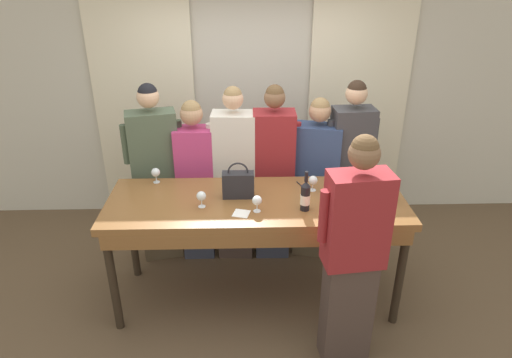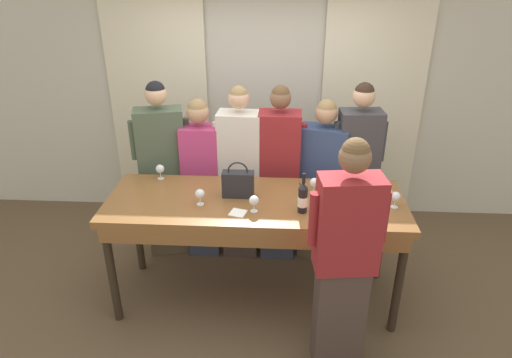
# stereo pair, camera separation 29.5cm
# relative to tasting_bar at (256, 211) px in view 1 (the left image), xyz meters

# --- Properties ---
(ground_plane) EXTENTS (18.00, 18.00, 0.00)m
(ground_plane) POSITION_rel_tasting_bar_xyz_m (0.00, 0.02, -0.92)
(ground_plane) COLOR brown
(wall_back) EXTENTS (12.00, 0.06, 2.80)m
(wall_back) POSITION_rel_tasting_bar_xyz_m (0.00, 1.73, 0.48)
(wall_back) COLOR beige
(wall_back) RESTS_ON ground_plane
(curtain_panel_left) EXTENTS (1.11, 0.03, 2.69)m
(curtain_panel_left) POSITION_rel_tasting_bar_xyz_m (-1.19, 1.66, 0.42)
(curtain_panel_left) COLOR #EFE5C6
(curtain_panel_left) RESTS_ON ground_plane
(curtain_panel_right) EXTENTS (1.11, 0.03, 2.69)m
(curtain_panel_right) POSITION_rel_tasting_bar_xyz_m (1.19, 1.66, 0.42)
(curtain_panel_right) COLOR #EFE5C6
(curtain_panel_right) RESTS_ON ground_plane
(tasting_bar) EXTENTS (2.49, 0.87, 1.01)m
(tasting_bar) POSITION_rel_tasting_bar_xyz_m (0.00, 0.00, 0.00)
(tasting_bar) COLOR brown
(tasting_bar) RESTS_ON ground_plane
(wine_bottle) EXTENTS (0.08, 0.08, 0.34)m
(wine_bottle) POSITION_rel_tasting_bar_xyz_m (0.38, -0.15, 0.22)
(wine_bottle) COLOR black
(wine_bottle) RESTS_ON tasting_bar
(handbag) EXTENTS (0.26, 0.11, 0.31)m
(handbag) POSITION_rel_tasting_bar_xyz_m (-0.15, 0.08, 0.21)
(handbag) COLOR #232328
(handbag) RESTS_ON tasting_bar
(wine_glass_front_left) EXTENTS (0.08, 0.08, 0.14)m
(wine_glass_front_left) POSITION_rel_tasting_bar_xyz_m (-0.08, 0.26, 0.19)
(wine_glass_front_left) COLOR white
(wine_glass_front_left) RESTS_ON tasting_bar
(wine_glass_front_mid) EXTENTS (0.08, 0.08, 0.14)m
(wine_glass_front_mid) POSITION_rel_tasting_bar_xyz_m (0.00, -0.17, 0.19)
(wine_glass_front_mid) COLOR white
(wine_glass_front_mid) RESTS_ON tasting_bar
(wine_glass_front_right) EXTENTS (0.08, 0.08, 0.14)m
(wine_glass_front_right) POSITION_rel_tasting_bar_xyz_m (0.98, 0.29, 0.19)
(wine_glass_front_right) COLOR white
(wine_glass_front_right) RESTS_ON tasting_bar
(wine_glass_center_left) EXTENTS (0.08, 0.08, 0.14)m
(wine_glass_center_left) POSITION_rel_tasting_bar_xyz_m (-0.44, -0.08, 0.19)
(wine_glass_center_left) COLOR white
(wine_glass_center_left) RESTS_ON tasting_bar
(wine_glass_center_mid) EXTENTS (0.08, 0.08, 0.14)m
(wine_glass_center_mid) POSITION_rel_tasting_bar_xyz_m (1.13, -0.04, 0.19)
(wine_glass_center_mid) COLOR white
(wine_glass_center_mid) RESTS_ON tasting_bar
(wine_glass_center_right) EXTENTS (0.08, 0.08, 0.14)m
(wine_glass_center_right) POSITION_rel_tasting_bar_xyz_m (-0.88, 0.38, 0.19)
(wine_glass_center_right) COLOR white
(wine_glass_center_right) RESTS_ON tasting_bar
(wine_glass_back_left) EXTENTS (0.08, 0.08, 0.14)m
(wine_glass_back_left) POSITION_rel_tasting_bar_xyz_m (0.49, 0.18, 0.19)
(wine_glass_back_left) COLOR white
(wine_glass_back_left) RESTS_ON tasting_bar
(napkin) EXTENTS (0.15, 0.15, 0.00)m
(napkin) POSITION_rel_tasting_bar_xyz_m (-0.12, -0.20, 0.10)
(napkin) COLOR white
(napkin) RESTS_ON tasting_bar
(pen) EXTENTS (0.06, 0.13, 0.01)m
(pen) POSITION_rel_tasting_bar_xyz_m (0.40, 0.28, 0.10)
(pen) COLOR black
(pen) RESTS_ON tasting_bar
(guest_olive_jacket) EXTENTS (0.57, 0.34, 1.83)m
(guest_olive_jacket) POSITION_rel_tasting_bar_xyz_m (-0.95, 0.72, 0.01)
(guest_olive_jacket) COLOR brown
(guest_olive_jacket) RESTS_ON ground_plane
(guest_pink_top) EXTENTS (0.47, 0.25, 1.67)m
(guest_pink_top) POSITION_rel_tasting_bar_xyz_m (-0.57, 0.72, -0.05)
(guest_pink_top) COLOR #383D51
(guest_pink_top) RESTS_ON ground_plane
(guest_cream_sweater) EXTENTS (0.52, 0.28, 1.79)m
(guest_cream_sweater) POSITION_rel_tasting_bar_xyz_m (-0.19, 0.72, -0.01)
(guest_cream_sweater) COLOR #473833
(guest_cream_sweater) RESTS_ON ground_plane
(guest_striped_shirt) EXTENTS (0.51, 0.28, 1.81)m
(guest_striped_shirt) POSITION_rel_tasting_bar_xyz_m (0.19, 0.72, -0.00)
(guest_striped_shirt) COLOR #383D51
(guest_striped_shirt) RESTS_ON ground_plane
(guest_navy_coat) EXTENTS (0.57, 0.35, 1.68)m
(guest_navy_coat) POSITION_rel_tasting_bar_xyz_m (0.61, 0.72, -0.06)
(guest_navy_coat) COLOR brown
(guest_navy_coat) RESTS_ON ground_plane
(guest_beige_cap) EXTENTS (0.50, 0.28, 1.84)m
(guest_beige_cap) POSITION_rel_tasting_bar_xyz_m (0.93, 0.72, 0.03)
(guest_beige_cap) COLOR brown
(guest_beige_cap) RESTS_ON ground_plane
(host_pouring) EXTENTS (0.54, 0.28, 1.84)m
(host_pouring) POSITION_rel_tasting_bar_xyz_m (0.66, -0.68, 0.03)
(host_pouring) COLOR #473833
(host_pouring) RESTS_ON ground_plane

